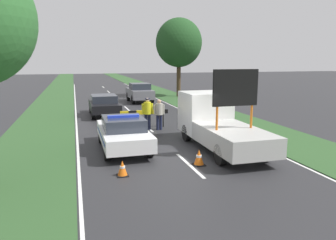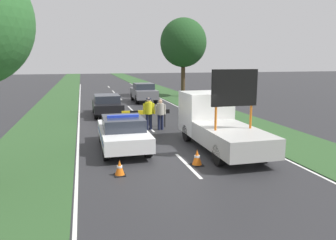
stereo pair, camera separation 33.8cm
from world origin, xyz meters
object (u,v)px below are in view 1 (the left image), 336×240
(traffic_cone_centre_front, at_px, (199,157))
(queued_car_sedan_black, at_px, (104,104))
(police_car, at_px, (123,133))
(police_officer, at_px, (147,111))
(queued_car_suv_grey, at_px, (140,92))
(traffic_cone_near_police, at_px, (122,168))
(pedestrian_civilian, at_px, (159,112))
(traffic_cone_near_truck, at_px, (110,131))
(roadside_tree_near_left, at_px, (179,43))
(work_truck, at_px, (216,122))
(road_barrier, at_px, (144,113))

(traffic_cone_centre_front, xyz_separation_m, queued_car_sedan_black, (-2.32, 11.89, 0.47))
(police_car, xyz_separation_m, traffic_cone_centre_front, (2.32, -2.85, -0.45))
(police_officer, distance_m, queued_car_suv_grey, 11.98)
(police_car, height_order, traffic_cone_near_police, police_car)
(pedestrian_civilian, bearing_deg, traffic_cone_near_police, -91.85)
(traffic_cone_near_police, height_order, traffic_cone_near_truck, traffic_cone_near_truck)
(police_officer, relative_size, traffic_cone_near_truck, 3.15)
(traffic_cone_near_police, relative_size, roadside_tree_near_left, 0.07)
(traffic_cone_near_police, distance_m, roadside_tree_near_left, 24.32)
(traffic_cone_centre_front, bearing_deg, queued_car_suv_grey, 85.58)
(traffic_cone_centre_front, distance_m, roadside_tree_near_left, 23.07)
(police_car, xyz_separation_m, roadside_tree_near_left, (8.48, 18.78, 4.70))
(work_truck, height_order, traffic_cone_near_truck, work_truck)
(pedestrian_civilian, distance_m, queued_car_suv_grey, 12.06)
(road_barrier, relative_size, roadside_tree_near_left, 0.34)
(police_officer, bearing_deg, traffic_cone_near_truck, 35.70)
(traffic_cone_near_truck, distance_m, roadside_tree_near_left, 19.18)
(work_truck, height_order, police_officer, work_truck)
(work_truck, bearing_deg, roadside_tree_near_left, -102.58)
(traffic_cone_near_truck, height_order, queued_car_suv_grey, queued_car_suv_grey)
(road_barrier, relative_size, traffic_cone_centre_front, 4.67)
(police_officer, relative_size, queued_car_sedan_black, 0.39)
(road_barrier, distance_m, traffic_cone_near_truck, 2.67)
(work_truck, height_order, queued_car_sedan_black, work_truck)
(traffic_cone_near_truck, relative_size, roadside_tree_near_left, 0.07)
(road_barrier, distance_m, queued_car_sedan_black, 5.25)
(work_truck, distance_m, road_barrier, 5.24)
(pedestrian_civilian, height_order, traffic_cone_near_police, pedestrian_civilian)
(police_officer, xyz_separation_m, traffic_cone_centre_front, (0.47, -6.46, -0.75))
(traffic_cone_centre_front, relative_size, traffic_cone_near_truck, 1.05)
(work_truck, relative_size, roadside_tree_near_left, 0.74)
(police_car, height_order, traffic_cone_near_truck, police_car)
(police_car, bearing_deg, traffic_cone_near_truck, 93.17)
(road_barrier, bearing_deg, traffic_cone_near_police, -103.77)
(police_officer, xyz_separation_m, queued_car_suv_grey, (1.89, 11.82, -0.15))
(traffic_cone_near_truck, relative_size, queued_car_suv_grey, 0.13)
(road_barrier, xyz_separation_m, queued_car_sedan_black, (-1.78, 4.93, -0.06))
(traffic_cone_near_truck, bearing_deg, traffic_cone_centre_front, -64.11)
(police_car, bearing_deg, pedestrian_civilian, 51.10)
(traffic_cone_centre_front, bearing_deg, roadside_tree_near_left, 74.09)
(police_car, bearing_deg, queued_car_suv_grey, 73.00)
(police_officer, height_order, traffic_cone_near_police, police_officer)
(queued_car_suv_grey, xyz_separation_m, roadside_tree_near_left, (4.75, 3.35, 4.55))
(police_car, xyz_separation_m, police_officer, (1.84, 3.61, 0.30))
(queued_car_sedan_black, xyz_separation_m, queued_car_suv_grey, (3.73, 6.39, 0.12))
(queued_car_suv_grey, bearing_deg, police_officer, 80.94)
(work_truck, bearing_deg, road_barrier, -64.82)
(police_car, bearing_deg, work_truck, -12.70)
(traffic_cone_near_police, relative_size, queued_car_sedan_black, 0.12)
(road_barrier, height_order, traffic_cone_centre_front, road_barrier)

